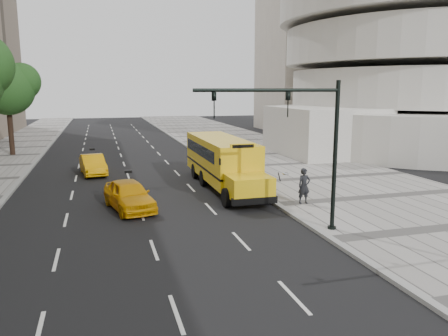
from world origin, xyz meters
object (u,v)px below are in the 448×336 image
object	(u,v)px
pedestrian	(304,186)
traffic_signal	(305,138)
tree_c	(8,88)
taxi_far	(93,165)
school_bus	(222,158)
taxi_near	(129,195)

from	to	relation	value
pedestrian	traffic_signal	size ratio (longest dim) A/B	0.29
tree_c	traffic_signal	bearing A→B (deg)	-60.10
taxi_far	traffic_signal	xyz separation A→B (m)	(8.55, -16.15, 3.39)
school_bus	tree_c	bearing A→B (deg)	131.01
taxi_near	pedestrian	size ratio (longest dim) A/B	2.40
taxi_near	traffic_signal	distance (m)	9.58
pedestrian	taxi_near	bearing A→B (deg)	166.15
tree_c	school_bus	bearing A→B (deg)	-48.99
taxi_near	traffic_signal	world-z (taller)	traffic_signal
taxi_near	pedestrian	bearing A→B (deg)	-24.55
taxi_far	traffic_signal	size ratio (longest dim) A/B	0.67
taxi_near	taxi_far	size ratio (longest dim) A/B	1.04
taxi_far	pedestrian	distance (m)	16.06
school_bus	traffic_signal	xyz separation A→B (m)	(0.69, -9.99, 2.33)
school_bus	taxi_near	distance (m)	7.28
tree_c	taxi_near	bearing A→B (deg)	-67.16
taxi_far	pedestrian	size ratio (longest dim) A/B	2.30
tree_c	taxi_far	size ratio (longest dim) A/B	1.98
taxi_near	taxi_far	xyz separation A→B (m)	(-1.85, 10.16, -0.06)
tree_c	pedestrian	size ratio (longest dim) A/B	4.54
school_bus	pedestrian	size ratio (longest dim) A/B	6.20
school_bus	taxi_near	xyz separation A→B (m)	(-6.00, -4.00, -1.00)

